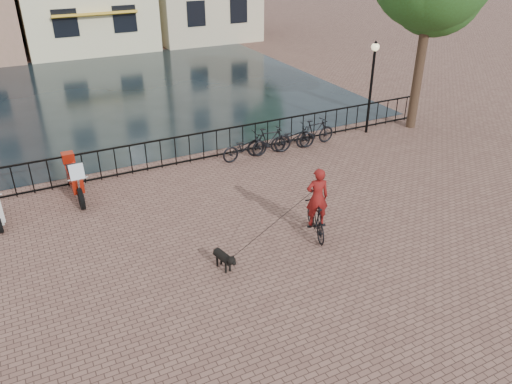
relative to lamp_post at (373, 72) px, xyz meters
name	(u,v)px	position (x,y,z in m)	size (l,w,h in m)	color
ground	(318,298)	(-7.20, -7.60, -2.38)	(100.00, 100.00, 0.00)	brown
canal_water	(125,93)	(-7.20, 9.70, -2.38)	(20.00, 20.00, 0.00)	black
railing	(190,149)	(-7.20, 0.40, -1.87)	(20.00, 0.05, 1.02)	black
lamp_post	(373,72)	(0.00, 0.00, 0.00)	(0.30, 0.30, 3.45)	black
cyclist	(317,206)	(-5.86, -5.39, -1.54)	(0.92, 1.68, 2.22)	black
dog	(223,259)	(-8.60, -5.68, -2.11)	(0.41, 0.82, 0.53)	black
motorcycle	(74,175)	(-11.07, -0.46, -1.65)	(0.51, 2.05, 1.46)	#9C1A0B
parked_bike_0	(245,147)	(-5.40, -0.20, -1.93)	(0.60, 1.72, 0.90)	black
parked_bike_1	(269,141)	(-4.45, -0.20, -1.88)	(0.47, 1.66, 1.00)	black
parked_bike_2	(293,138)	(-3.50, -0.20, -1.93)	(0.60, 1.72, 0.90)	black
parked_bike_3	(315,132)	(-2.55, -0.20, -1.88)	(0.47, 1.66, 1.00)	black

